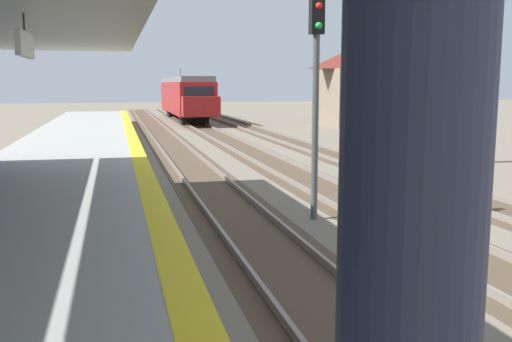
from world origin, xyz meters
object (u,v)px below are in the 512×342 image
object	(u,v)px
approaching_train	(186,96)
rail_signal_post	(316,87)
catenary_pylon_far_side	(430,75)
distant_trackside_house	(365,83)

from	to	relation	value
approaching_train	rail_signal_post	world-z (taller)	rail_signal_post
catenary_pylon_far_side	approaching_train	bearing A→B (deg)	100.80
approaching_train	catenary_pylon_far_side	distance (m)	32.28
catenary_pylon_far_side	distant_trackside_house	xyz separation A→B (m)	(6.52, 20.79, -0.27)
rail_signal_post	distant_trackside_house	xyz separation A→B (m)	(14.20, 28.92, 0.14)
rail_signal_post	catenary_pylon_far_side	world-z (taller)	catenary_pylon_far_side
rail_signal_post	distant_trackside_house	world-z (taller)	distant_trackside_house
catenary_pylon_far_side	distant_trackside_house	bearing A→B (deg)	72.60
catenary_pylon_far_side	rail_signal_post	bearing A→B (deg)	-133.42
rail_signal_post	distant_trackside_house	size ratio (longest dim) A/B	0.79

